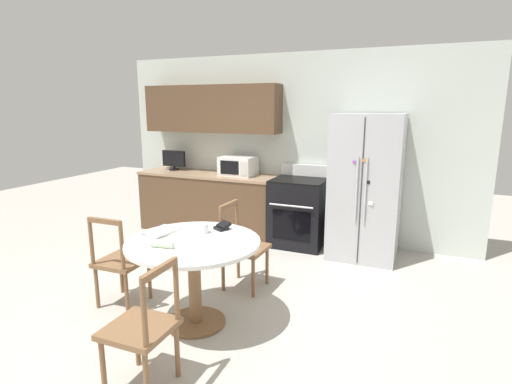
{
  "coord_description": "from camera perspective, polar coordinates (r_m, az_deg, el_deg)",
  "views": [
    {
      "loc": [
        1.83,
        -2.81,
        1.88
      ],
      "look_at": [
        0.12,
        1.15,
        0.95
      ],
      "focal_mm": 28.0,
      "sensor_mm": 36.0,
      "label": 1
    }
  ],
  "objects": [
    {
      "name": "back_wall",
      "position": [
        5.82,
        1.79,
        7.86
      ],
      "size": [
        5.2,
        0.44,
        2.6
      ],
      "color": "silver",
      "rests_on": "ground_plane"
    },
    {
      "name": "dining_table",
      "position": [
        3.49,
        -8.87,
        -9.35
      ],
      "size": [
        1.14,
        1.14,
        0.77
      ],
      "color": "white",
      "rests_on": "ground_plane"
    },
    {
      "name": "ground_plane",
      "position": [
        3.84,
        -8.89,
        -17.27
      ],
      "size": [
        14.0,
        14.0,
        0.0
      ],
      "primitive_type": "plane",
      "color": "#B2ADA3"
    },
    {
      "name": "dining_chair_left",
      "position": [
        4.05,
        -18.84,
        -9.43
      ],
      "size": [
        0.44,
        0.44,
        0.9
      ],
      "rotation": [
        0.0,
        0.0,
        6.32
      ],
      "color": "brown",
      "rests_on": "ground_plane"
    },
    {
      "name": "refrigerator",
      "position": [
        5.15,
        15.43,
        0.72
      ],
      "size": [
        0.82,
        0.79,
        1.79
      ],
      "color": "#B2B5BA",
      "rests_on": "ground_plane"
    },
    {
      "name": "folded_napkin",
      "position": [
        3.31,
        -13.28,
        -7.32
      ],
      "size": [
        0.2,
        0.08,
        0.05
      ],
      "color": "beige",
      "rests_on": "dining_table"
    },
    {
      "name": "dining_chair_near",
      "position": [
        2.9,
        -15.86,
        -18.28
      ],
      "size": [
        0.43,
        0.43,
        0.9
      ],
      "rotation": [
        0.0,
        0.0,
        1.59
      ],
      "color": "brown",
      "rests_on": "ground_plane"
    },
    {
      "name": "candle_glass",
      "position": [
        3.61,
        -7.6,
        -5.24
      ],
      "size": [
        0.09,
        0.09,
        0.09
      ],
      "color": "silver",
      "rests_on": "dining_table"
    },
    {
      "name": "kitchen_counter",
      "position": [
        6.08,
        -6.74,
        -1.52
      ],
      "size": [
        2.13,
        0.64,
        0.9
      ],
      "color": "brown",
      "rests_on": "ground_plane"
    },
    {
      "name": "mail_stack",
      "position": [
        3.69,
        -13.33,
        -5.5
      ],
      "size": [
        0.3,
        0.35,
        0.02
      ],
      "color": "white",
      "rests_on": "dining_table"
    },
    {
      "name": "oven_range",
      "position": [
        5.49,
        6.15,
        -2.8
      ],
      "size": [
        0.71,
        0.68,
        1.08
      ],
      "color": "black",
      "rests_on": "ground_plane"
    },
    {
      "name": "wallet",
      "position": [
        3.69,
        -4.82,
        -4.94
      ],
      "size": [
        0.16,
        0.17,
        0.07
      ],
      "color": "black",
      "rests_on": "dining_table"
    },
    {
      "name": "countertop_tv",
      "position": [
        6.36,
        -11.65,
        4.57
      ],
      "size": [
        0.39,
        0.16,
        0.31
      ],
      "color": "black",
      "rests_on": "kitchen_counter"
    },
    {
      "name": "dining_chair_far",
      "position": [
        4.2,
        -1.89,
        -7.95
      ],
      "size": [
        0.43,
        0.43,
        0.9
      ],
      "rotation": [
        0.0,
        0.0,
        4.68
      ],
      "color": "brown",
      "rests_on": "ground_plane"
    },
    {
      "name": "microwave",
      "position": [
        5.77,
        -2.56,
        3.74
      ],
      "size": [
        0.49,
        0.38,
        0.27
      ],
      "color": "white",
      "rests_on": "kitchen_counter"
    }
  ]
}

